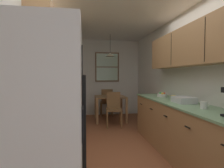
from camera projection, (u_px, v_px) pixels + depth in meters
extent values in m
plane|color=brown|center=(113.00, 141.00, 3.75)|extent=(12.00, 12.00, 0.00)
cube|color=silver|center=(44.00, 79.00, 3.49)|extent=(0.10, 9.00, 2.55)
cube|color=silver|center=(176.00, 79.00, 3.89)|extent=(0.10, 9.00, 2.55)
cube|color=silver|center=(101.00, 78.00, 6.31)|extent=(4.40, 0.10, 2.55)
cube|color=white|center=(113.00, 13.00, 3.63)|extent=(4.40, 9.00, 0.08)
cube|color=white|center=(34.00, 143.00, 1.34)|extent=(0.70, 0.73, 1.71)
cube|color=black|center=(83.00, 147.00, 1.40)|extent=(0.01, 0.01, 1.54)
cube|color=black|center=(85.00, 149.00, 1.36)|extent=(0.02, 0.02, 1.09)
cube|color=black|center=(85.00, 145.00, 1.44)|extent=(0.02, 0.02, 1.09)
cube|color=black|center=(83.00, 123.00, 1.23)|extent=(0.01, 0.15, 0.22)
cube|color=beige|center=(83.00, 85.00, 1.44)|extent=(0.01, 0.05, 0.07)
cube|color=white|center=(83.00, 89.00, 1.51)|extent=(0.01, 0.04, 0.05)
cube|color=black|center=(48.00, 156.00, 2.04)|extent=(0.62, 0.62, 0.90)
cube|color=black|center=(77.00, 157.00, 2.09)|extent=(0.01, 0.44, 0.30)
cube|color=silver|center=(79.00, 138.00, 2.08)|extent=(0.02, 0.50, 0.02)
cube|color=black|center=(47.00, 115.00, 2.02)|extent=(0.59, 0.59, 0.02)
cube|color=black|center=(20.00, 108.00, 1.97)|extent=(0.06, 0.62, 0.20)
cylinder|color=#2D2D2D|center=(30.00, 117.00, 1.86)|extent=(0.15, 0.15, 0.01)
cylinder|color=#2D2D2D|center=(37.00, 112.00, 2.13)|extent=(0.15, 0.15, 0.01)
cylinder|color=#2D2D2D|center=(59.00, 116.00, 1.90)|extent=(0.15, 0.15, 0.01)
cylinder|color=#2D2D2D|center=(62.00, 111.00, 2.17)|extent=(0.15, 0.15, 0.01)
cube|color=silver|center=(34.00, 41.00, 1.96)|extent=(0.38, 0.59, 0.34)
cube|color=black|center=(52.00, 40.00, 1.93)|extent=(0.01, 0.35, 0.22)
cube|color=#2D2D33|center=(56.00, 44.00, 2.19)|extent=(0.01, 0.12, 0.22)
cube|color=#A87A4C|center=(61.00, 126.00, 3.30)|extent=(0.60, 1.92, 0.87)
cube|color=#7AA87A|center=(61.00, 101.00, 3.28)|extent=(0.63, 1.94, 0.03)
cube|color=black|center=(77.00, 119.00, 2.71)|extent=(0.02, 0.10, 0.01)
cube|color=black|center=(79.00, 111.00, 3.34)|extent=(0.02, 0.10, 0.01)
cube|color=black|center=(79.00, 105.00, 3.97)|extent=(0.02, 0.10, 0.01)
cube|color=#A87A4C|center=(51.00, 42.00, 3.16)|extent=(0.32, 2.02, 0.70)
cube|color=#2D2319|center=(58.00, 39.00, 2.86)|extent=(0.01, 0.01, 0.64)
cube|color=#2D2319|center=(63.00, 46.00, 3.52)|extent=(0.01, 0.01, 0.64)
cube|color=#A87A4C|center=(183.00, 132.00, 2.97)|extent=(0.60, 3.13, 0.87)
cube|color=#7AA87A|center=(184.00, 104.00, 2.95)|extent=(0.63, 3.15, 0.03)
cube|color=black|center=(187.00, 127.00, 2.29)|extent=(0.02, 0.10, 0.01)
cube|color=black|center=(165.00, 116.00, 2.91)|extent=(0.02, 0.10, 0.01)
cube|color=black|center=(151.00, 109.00, 3.53)|extent=(0.02, 0.10, 0.01)
cube|color=black|center=(141.00, 104.00, 4.15)|extent=(0.02, 0.10, 0.01)
cube|color=#A87A4C|center=(195.00, 46.00, 2.87)|extent=(0.32, 2.83, 0.63)
cube|color=#2D2319|center=(205.00, 39.00, 2.39)|extent=(0.01, 0.01, 0.58)
cube|color=#2D2319|center=(171.00, 49.00, 3.31)|extent=(0.01, 0.01, 0.58)
cube|color=olive|center=(110.00, 97.00, 5.44)|extent=(0.88, 0.79, 0.03)
cube|color=olive|center=(97.00, 112.00, 5.03)|extent=(0.06, 0.06, 0.70)
cube|color=olive|center=(127.00, 111.00, 5.15)|extent=(0.06, 0.06, 0.70)
cube|color=olive|center=(96.00, 107.00, 5.75)|extent=(0.06, 0.06, 0.70)
cube|color=olive|center=(121.00, 106.00, 5.88)|extent=(0.06, 0.06, 0.70)
cube|color=brown|center=(114.00, 110.00, 4.78)|extent=(0.43, 0.43, 0.04)
cube|color=brown|center=(114.00, 100.00, 4.95)|extent=(0.37, 0.06, 0.45)
cylinder|color=brown|center=(122.00, 120.00, 4.62)|extent=(0.04, 0.04, 0.43)
cylinder|color=brown|center=(107.00, 120.00, 4.60)|extent=(0.04, 0.04, 0.43)
cylinder|color=brown|center=(120.00, 117.00, 4.98)|extent=(0.04, 0.04, 0.43)
cylinder|color=brown|center=(107.00, 117.00, 4.96)|extent=(0.04, 0.04, 0.43)
cube|color=brown|center=(107.00, 102.00, 6.11)|extent=(0.41, 0.41, 0.04)
cube|color=brown|center=(107.00, 96.00, 5.92)|extent=(0.37, 0.04, 0.45)
cylinder|color=brown|center=(101.00, 108.00, 6.28)|extent=(0.04, 0.04, 0.43)
cylinder|color=brown|center=(111.00, 108.00, 6.33)|extent=(0.04, 0.04, 0.43)
cylinder|color=brown|center=(102.00, 110.00, 5.92)|extent=(0.04, 0.04, 0.43)
cylinder|color=brown|center=(113.00, 110.00, 5.97)|extent=(0.04, 0.04, 0.43)
cylinder|color=black|center=(110.00, 44.00, 5.36)|extent=(0.01, 0.01, 0.54)
cone|color=beige|center=(110.00, 55.00, 5.38)|extent=(0.26, 0.26, 0.10)
sphere|color=white|center=(110.00, 54.00, 5.38)|extent=(0.06, 0.06, 0.06)
cube|color=brown|center=(107.00, 67.00, 6.25)|extent=(0.81, 0.04, 0.99)
cube|color=#B2D1B7|center=(107.00, 67.00, 6.24)|extent=(0.73, 0.01, 0.91)
cube|color=brown|center=(107.00, 67.00, 6.23)|extent=(0.73, 0.02, 0.03)
cylinder|color=silver|center=(80.00, 116.00, 4.76)|extent=(0.30, 0.30, 0.58)
cylinder|color=#265999|center=(53.00, 102.00, 2.48)|extent=(0.10, 0.10, 0.19)
cylinder|color=white|center=(53.00, 94.00, 2.47)|extent=(0.10, 0.10, 0.02)
cube|color=white|center=(80.00, 145.00, 2.24)|extent=(0.02, 0.16, 0.24)
cylinder|color=white|center=(204.00, 105.00, 2.45)|extent=(0.09, 0.09, 0.10)
torus|color=white|center=(208.00, 105.00, 2.45)|extent=(0.05, 0.01, 0.05)
cylinder|color=#E5CC4C|center=(173.00, 98.00, 3.34)|extent=(0.09, 0.09, 0.09)
torus|color=#E5CC4C|center=(176.00, 97.00, 3.35)|extent=(0.05, 0.01, 0.05)
cylinder|color=silver|center=(162.00, 95.00, 3.84)|extent=(0.21, 0.21, 0.06)
cylinder|color=black|center=(162.00, 95.00, 3.84)|extent=(0.17, 0.17, 0.03)
sphere|color=red|center=(164.00, 94.00, 3.86)|extent=(0.06, 0.06, 0.06)
sphere|color=green|center=(160.00, 94.00, 3.88)|extent=(0.06, 0.06, 0.06)
sphere|color=yellow|center=(163.00, 94.00, 3.80)|extent=(0.06, 0.06, 0.06)
cube|color=silver|center=(184.00, 100.00, 2.97)|extent=(0.28, 0.34, 0.10)
cylinder|color=#4C7299|center=(111.00, 95.00, 5.35)|extent=(0.21, 0.21, 0.06)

